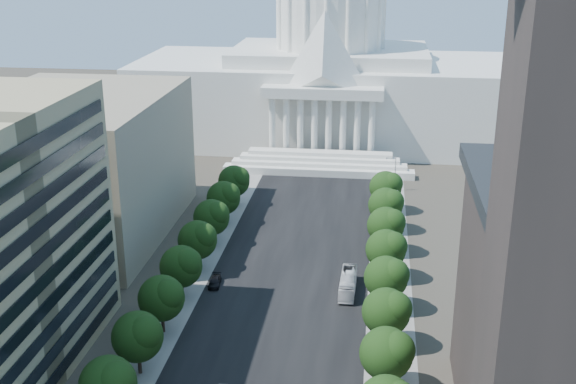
% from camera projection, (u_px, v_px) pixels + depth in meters
% --- Properties ---
extents(road_asphalt, '(30.00, 260.00, 0.01)m').
position_uv_depth(road_asphalt, '(294.00, 261.00, 144.28)').
color(road_asphalt, black).
rests_on(road_asphalt, ground).
extents(sidewalk_left, '(8.00, 260.00, 0.02)m').
position_uv_depth(sidewalk_left, '(201.00, 256.00, 146.53)').
color(sidewalk_left, gray).
rests_on(sidewalk_left, ground).
extents(sidewalk_right, '(8.00, 260.00, 0.02)m').
position_uv_depth(sidewalk_right, '(389.00, 266.00, 142.04)').
color(sidewalk_right, gray).
rests_on(sidewalk_right, ground).
extents(capitol, '(120.00, 56.00, 73.00)m').
position_uv_depth(capitol, '(329.00, 76.00, 226.42)').
color(capitol, white).
rests_on(capitol, ground).
extents(office_block_left_far, '(38.00, 52.00, 30.00)m').
position_uv_depth(office_block_left_far, '(77.00, 166.00, 154.33)').
color(office_block_left_far, gray).
rests_on(office_block_left_far, ground).
extents(tree_l_c, '(7.79, 7.60, 9.97)m').
position_uv_depth(tree_l_c, '(110.00, 383.00, 93.52)').
color(tree_l_c, '#33261C').
rests_on(tree_l_c, ground).
extents(tree_l_d, '(7.79, 7.60, 9.97)m').
position_uv_depth(tree_l_d, '(139.00, 336.00, 104.74)').
color(tree_l_d, '#33261C').
rests_on(tree_l_d, ground).
extents(tree_l_e, '(7.79, 7.60, 9.97)m').
position_uv_depth(tree_l_e, '(163.00, 297.00, 115.97)').
color(tree_l_e, '#33261C').
rests_on(tree_l_e, ground).
extents(tree_l_f, '(7.79, 7.60, 9.97)m').
position_uv_depth(tree_l_f, '(182.00, 266.00, 127.20)').
color(tree_l_f, '#33261C').
rests_on(tree_l_f, ground).
extents(tree_l_g, '(7.79, 7.60, 9.97)m').
position_uv_depth(tree_l_g, '(199.00, 239.00, 138.43)').
color(tree_l_g, '#33261C').
rests_on(tree_l_g, ground).
extents(tree_l_h, '(7.79, 7.60, 9.97)m').
position_uv_depth(tree_l_h, '(213.00, 216.00, 149.66)').
color(tree_l_h, '#33261C').
rests_on(tree_l_h, ground).
extents(tree_l_i, '(7.79, 7.60, 9.97)m').
position_uv_depth(tree_l_i, '(225.00, 197.00, 160.89)').
color(tree_l_i, '#33261C').
rests_on(tree_l_i, ground).
extents(tree_l_j, '(7.79, 7.60, 9.97)m').
position_uv_depth(tree_l_j, '(235.00, 180.00, 172.12)').
color(tree_l_j, '#33261C').
rests_on(tree_l_j, ground).
extents(tree_r_d, '(7.79, 7.60, 9.97)m').
position_uv_depth(tree_r_d, '(389.00, 353.00, 100.49)').
color(tree_r_d, '#33261C').
rests_on(tree_r_d, ground).
extents(tree_r_e, '(7.79, 7.60, 9.97)m').
position_uv_depth(tree_r_e, '(388.00, 311.00, 111.72)').
color(tree_r_e, '#33261C').
rests_on(tree_r_e, ground).
extents(tree_r_f, '(7.79, 7.60, 9.97)m').
position_uv_depth(tree_r_f, '(388.00, 277.00, 122.95)').
color(tree_r_f, '#33261C').
rests_on(tree_r_f, ground).
extents(tree_r_g, '(7.79, 7.60, 9.97)m').
position_uv_depth(tree_r_g, '(388.00, 249.00, 134.18)').
color(tree_r_g, '#33261C').
rests_on(tree_r_g, ground).
extents(tree_r_h, '(7.79, 7.60, 9.97)m').
position_uv_depth(tree_r_h, '(387.00, 225.00, 145.41)').
color(tree_r_h, '#33261C').
rests_on(tree_r_h, ground).
extents(tree_r_i, '(7.79, 7.60, 9.97)m').
position_uv_depth(tree_r_i, '(387.00, 204.00, 156.63)').
color(tree_r_i, '#33261C').
rests_on(tree_r_i, ground).
extents(tree_r_j, '(7.79, 7.60, 9.97)m').
position_uv_depth(tree_r_j, '(387.00, 186.00, 167.86)').
color(tree_r_j, '#33261C').
rests_on(tree_r_j, ground).
extents(streetlight_c, '(2.61, 0.44, 9.00)m').
position_uv_depth(streetlight_c, '(398.00, 315.00, 111.93)').
color(streetlight_c, gray).
rests_on(streetlight_c, ground).
extents(streetlight_d, '(2.61, 0.44, 9.00)m').
position_uv_depth(streetlight_d, '(396.00, 249.00, 135.32)').
color(streetlight_d, gray).
rests_on(streetlight_d, ground).
extents(streetlight_e, '(2.61, 0.44, 9.00)m').
position_uv_depth(streetlight_e, '(394.00, 204.00, 158.71)').
color(streetlight_e, gray).
rests_on(streetlight_e, ground).
extents(streetlight_f, '(2.61, 0.44, 9.00)m').
position_uv_depth(streetlight_f, '(393.00, 170.00, 182.10)').
color(streetlight_f, gray).
rests_on(streetlight_f, ground).
extents(car_dark_b, '(2.48, 5.28, 1.49)m').
position_uv_depth(car_dark_b, '(215.00, 282.00, 133.92)').
color(car_dark_b, black).
rests_on(car_dark_b, ground).
extents(city_bus, '(2.98, 11.73, 3.25)m').
position_uv_depth(city_bus, '(348.00, 283.00, 131.36)').
color(city_bus, silver).
rests_on(city_bus, ground).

